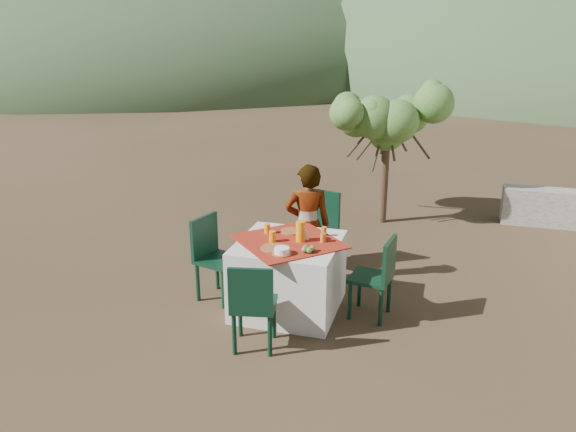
% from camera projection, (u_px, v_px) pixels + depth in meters
% --- Properties ---
extents(ground, '(160.00, 160.00, 0.00)m').
position_uv_depth(ground, '(297.00, 298.00, 6.14)').
color(ground, '#322517').
rests_on(ground, ground).
extents(table, '(1.30, 1.30, 0.76)m').
position_uv_depth(table, '(289.00, 275.00, 5.81)').
color(table, white).
rests_on(table, ground).
extents(chair_far, '(0.55, 0.55, 0.96)m').
position_uv_depth(chair_far, '(318.00, 227.00, 6.78)').
color(chair_far, black).
rests_on(chair_far, ground).
extents(chair_near, '(0.47, 0.47, 0.86)m').
position_uv_depth(chair_near, '(253.00, 303.00, 5.01)').
color(chair_near, black).
rests_on(chair_near, ground).
extents(chair_left, '(0.51, 0.51, 0.91)m').
position_uv_depth(chair_left, '(213.00, 254.00, 6.03)').
color(chair_left, black).
rests_on(chair_left, ground).
extents(chair_right, '(0.45, 0.45, 0.86)m').
position_uv_depth(chair_right, '(378.00, 274.00, 5.60)').
color(chair_right, black).
rests_on(chair_right, ground).
extents(person, '(0.60, 0.49, 1.41)m').
position_uv_depth(person, '(308.00, 225.00, 6.30)').
color(person, '#8C6651').
rests_on(person, ground).
extents(shrub_tree, '(1.58, 1.55, 1.85)m').
position_uv_depth(shrub_tree, '(392.00, 126.00, 8.16)').
color(shrub_tree, '#453322').
rests_on(shrub_tree, ground).
extents(hill_near_left, '(40.00, 40.00, 16.00)m').
position_uv_depth(hill_near_left, '(160.00, 72.00, 38.25)').
color(hill_near_left, '#334929').
rests_on(hill_near_left, ground).
extents(hill_far_center, '(60.00, 60.00, 24.00)m').
position_uv_depth(hill_far_center, '(400.00, 59.00, 54.54)').
color(hill_far_center, slate).
rests_on(hill_far_center, ground).
extents(plate_far, '(0.24, 0.24, 0.01)m').
position_uv_depth(plate_far, '(291.00, 231.00, 5.94)').
color(plate_far, brown).
rests_on(plate_far, table).
extents(plate_near, '(0.25, 0.25, 0.01)m').
position_uv_depth(plate_near, '(273.00, 248.00, 5.48)').
color(plate_near, brown).
rests_on(plate_near, table).
extents(glass_far, '(0.06, 0.06, 0.10)m').
position_uv_depth(glass_far, '(267.00, 229.00, 5.88)').
color(glass_far, orange).
rests_on(glass_far, table).
extents(glass_near, '(0.07, 0.07, 0.11)m').
position_uv_depth(glass_near, '(272.00, 236.00, 5.65)').
color(glass_near, orange).
rests_on(glass_near, table).
extents(juice_pitcher, '(0.10, 0.10, 0.21)m').
position_uv_depth(juice_pitcher, '(301.00, 231.00, 5.64)').
color(juice_pitcher, orange).
rests_on(juice_pitcher, table).
extents(bowl_plate, '(0.19, 0.19, 0.01)m').
position_uv_depth(bowl_plate, '(282.00, 254.00, 5.35)').
color(bowl_plate, brown).
rests_on(bowl_plate, table).
extents(white_bowl, '(0.15, 0.15, 0.05)m').
position_uv_depth(white_bowl, '(282.00, 250.00, 5.34)').
color(white_bowl, white).
rests_on(white_bowl, bowl_plate).
extents(jar_left, '(0.06, 0.06, 0.09)m').
position_uv_depth(jar_left, '(323.00, 238.00, 5.65)').
color(jar_left, orange).
rests_on(jar_left, table).
extents(jar_right, '(0.06, 0.06, 0.09)m').
position_uv_depth(jar_right, '(324.00, 231.00, 5.83)').
color(jar_right, orange).
rests_on(jar_right, table).
extents(napkin_holder, '(0.09, 0.07, 0.10)m').
position_uv_depth(napkin_holder, '(305.00, 235.00, 5.71)').
color(napkin_holder, white).
rests_on(napkin_holder, table).
extents(fruit_cluster, '(0.13, 0.12, 0.06)m').
position_uv_depth(fruit_cluster, '(308.00, 249.00, 5.39)').
color(fruit_cluster, '#52792C').
rests_on(fruit_cluster, table).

